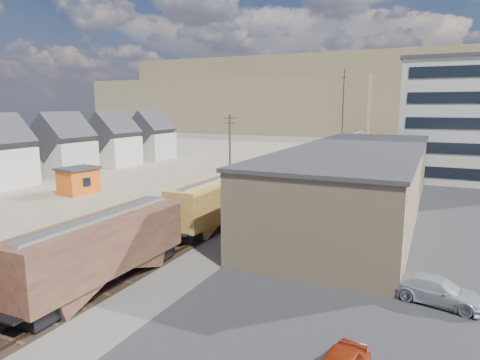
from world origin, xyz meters
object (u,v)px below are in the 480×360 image
at_px(utility_pole_north, 230,143).
at_px(maintenance_shed, 78,180).
at_px(freight_train, 292,167).
at_px(parked_car_blue, 423,168).
at_px(parked_car_silver, 438,291).

distance_m(utility_pole_north, maintenance_shed, 24.83).
bearing_deg(freight_train, utility_pole_north, 157.52).
distance_m(freight_train, parked_car_blue, 26.67).
bearing_deg(parked_car_silver, maintenance_shed, 83.43).
bearing_deg(parked_car_blue, freight_train, -172.29).
height_order(utility_pole_north, parked_car_silver, utility_pole_north).
bearing_deg(parked_car_silver, parked_car_blue, 15.23).
height_order(parked_car_silver, parked_car_blue, parked_car_blue).
relative_size(freight_train, utility_pole_north, 11.97).
distance_m(maintenance_shed, parked_car_silver, 45.38).
bearing_deg(parked_car_blue, maintenance_shed, 179.43).
height_order(utility_pole_north, parked_car_blue, utility_pole_north).
bearing_deg(utility_pole_north, parked_car_blue, 28.34).
height_order(freight_train, utility_pole_north, utility_pole_north).
relative_size(maintenance_shed, parked_car_blue, 0.85).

